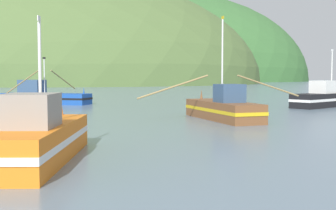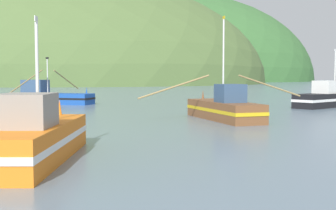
{
  "view_description": "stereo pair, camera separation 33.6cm",
  "coord_description": "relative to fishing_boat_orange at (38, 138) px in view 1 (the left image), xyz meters",
  "views": [
    {
      "loc": [
        10.15,
        -1.14,
        3.16
      ],
      "look_at": [
        3.24,
        24.33,
        1.4
      ],
      "focal_mm": 48.42,
      "sensor_mm": 36.0,
      "label": 1
    },
    {
      "loc": [
        10.47,
        -1.05,
        3.16
      ],
      "look_at": [
        3.24,
        24.33,
        1.4
      ],
      "focal_mm": 48.42,
      "sensor_mm": 36.0,
      "label": 2
    }
  ],
  "objects": [
    {
      "name": "hill_mid_left",
      "position": [
        -55.56,
        222.5,
        -0.86
      ],
      "size": [
        146.38,
        117.1,
        92.06
      ],
      "primitive_type": "ellipsoid",
      "color": "#386633",
      "rests_on": "ground"
    },
    {
      "name": "hill_far_left",
      "position": [
        -97.26,
        153.58,
        -0.86
      ],
      "size": [
        190.89,
        152.71,
        89.58
      ],
      "primitive_type": "ellipsoid",
      "color": "#516B38",
      "rests_on": "ground"
    },
    {
      "name": "fishing_boat_orange",
      "position": [
        0.0,
        0.0,
        0.0
      ],
      "size": [
        4.44,
        8.56,
        5.33
      ],
      "rotation": [
        0.0,
        0.0,
        1.85
      ],
      "color": "orange",
      "rests_on": "ground"
    },
    {
      "name": "fishing_boat_brown",
      "position": [
        4.28,
        17.22,
        -0.05
      ],
      "size": [
        10.47,
        8.33,
        7.27
      ],
      "rotation": [
        0.0,
        0.0,
        2.16
      ],
      "color": "brown",
      "rests_on": "ground"
    },
    {
      "name": "fishing_boat_blue",
      "position": [
        -17.13,
        29.37,
        -0.03
      ],
      "size": [
        10.05,
        13.65,
        5.08
      ],
      "rotation": [
        0.0,
        0.0,
        6.27
      ],
      "color": "#19479E",
      "rests_on": "ground"
    },
    {
      "name": "fishing_boat_black",
      "position": [
        12.34,
        33.09,
        0.01
      ],
      "size": [
        7.45,
        9.76,
        5.73
      ],
      "rotation": [
        0.0,
        0.0,
        0.99
      ],
      "color": "black",
      "rests_on": "ground"
    }
  ]
}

